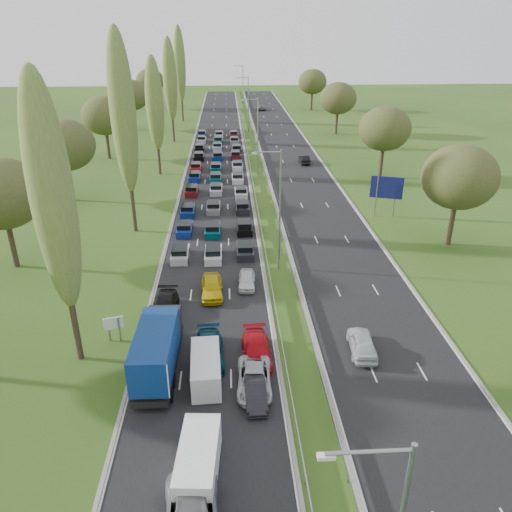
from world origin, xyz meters
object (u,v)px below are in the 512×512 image
object	(u,v)px
blue_lorry	(158,348)
white_van_front	(199,458)
near_car_2	(157,341)
near_car_3	(165,307)
white_van_rear	(206,366)
info_sign	(114,326)
direction_sign	(387,189)

from	to	relation	value
blue_lorry	white_van_front	xyz separation A→B (m)	(3.19, -9.07, -0.90)
near_car_2	white_van_front	xyz separation A→B (m)	(3.66, -11.71, 0.36)
near_car_3	blue_lorry	xyz separation A→B (m)	(0.44, -7.61, 1.21)
near_car_3	white_van_rear	size ratio (longest dim) A/B	1.03
near_car_3	blue_lorry	distance (m)	7.72
near_car_2	white_van_front	size ratio (longest dim) A/B	0.96
white_van_rear	info_sign	distance (m)	8.77
white_van_front	direction_sign	bearing A→B (deg)	65.38
near_car_2	direction_sign	world-z (taller)	direction_sign
info_sign	direction_sign	distance (m)	38.95
white_van_front	info_sign	distance (m)	14.82
near_car_2	white_van_front	distance (m)	12.28
near_car_2	blue_lorry	xyz separation A→B (m)	(0.48, -2.64, 1.26)
direction_sign	near_car_2	bearing A→B (deg)	-132.78
blue_lorry	white_van_rear	distance (m)	3.60
near_car_3	info_sign	xyz separation A→B (m)	(-3.45, -3.66, 0.60)
near_car_2	near_car_3	size ratio (longest dim) A/B	0.97
blue_lorry	info_sign	distance (m)	5.57
blue_lorry	near_car_2	bearing A→B (deg)	101.81
blue_lorry	near_car_3	bearing A→B (deg)	94.90
info_sign	direction_sign	size ratio (longest dim) A/B	0.40
near_car_3	blue_lorry	bearing A→B (deg)	-85.56
near_car_3	white_van_front	bearing A→B (deg)	-76.59
white_van_front	direction_sign	size ratio (longest dim) A/B	1.00
near_car_3	direction_sign	distance (m)	33.99
white_van_front	near_car_3	bearing A→B (deg)	106.68
near_car_2	blue_lorry	bearing A→B (deg)	-78.52
white_van_rear	info_sign	world-z (taller)	info_sign
direction_sign	info_sign	bearing A→B (deg)	-137.78
blue_lorry	white_van_rear	bearing A→B (deg)	-15.80
white_van_front	white_van_rear	xyz separation A→B (m)	(0.12, 8.03, -0.05)
direction_sign	white_van_front	bearing A→B (deg)	-119.03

